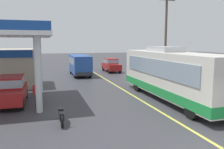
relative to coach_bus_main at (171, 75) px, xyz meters
The scene contains 9 objects.
ground 12.73m from the coach_bus_main, 99.37° to the left, with size 120.00×120.00×0.00m, color #38383D.
lane_divider_stripe 7.91m from the coach_bus_main, 105.42° to the left, with size 0.16×50.00×0.01m, color #D8CC4C.
coach_bus_main is the anchor object (origin of this frame).
car_at_pump 10.71m from the coach_bus_main, 169.49° to the left, with size 1.70×4.20×1.82m.
minibus_opposing_lane 14.43m from the coach_bus_main, 107.20° to the left, with size 2.04×6.13×2.44m.
motorcycle_parked_forecourt 8.22m from the coach_bus_main, 161.46° to the right, with size 0.55×1.80×0.92m.
pedestrian_near_pump 8.94m from the coach_bus_main, behind, with size 0.55×0.22×1.66m.
car_trailing_behind_bus 15.99m from the coach_bus_main, 88.72° to the left, with size 1.70×4.20×1.82m.
utility_pole_roadside 9.03m from the coach_bus_main, 63.26° to the left, with size 1.80×0.24×8.91m.
Camera 1 is at (-6.31, -6.08, 3.98)m, focal length 36.25 mm.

